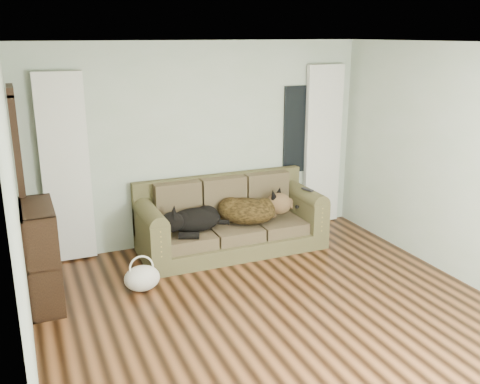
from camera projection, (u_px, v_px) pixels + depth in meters
name	position (u px, v px, depth m)	size (l,w,h in m)	color
floor	(289.00, 326.00, 5.09)	(5.00, 5.00, 0.00)	black
ceiling	(298.00, 44.00, 4.35)	(5.00, 5.00, 0.00)	white
wall_back	(200.00, 144.00, 6.92)	(4.50, 0.04, 2.60)	#B0BBAC
wall_left	(20.00, 232.00, 3.87)	(0.04, 5.00, 2.60)	#B0BBAC
curtain_left	(66.00, 169.00, 6.25)	(0.55, 0.08, 2.25)	silver
curtain_right	(323.00, 146.00, 7.57)	(0.55, 0.08, 2.25)	silver
window_pane	(300.00, 129.00, 7.41)	(0.50, 0.03, 1.20)	black
door_casing	(22.00, 191.00, 5.77)	(0.07, 0.60, 2.10)	black
sofa	(232.00, 216.00, 6.78)	(2.33, 1.01, 0.95)	brown
dog_black_lab	(193.00, 221.00, 6.53)	(0.67, 0.47, 0.28)	black
dog_shepherd	(250.00, 212.00, 6.82)	(0.79, 0.56, 0.35)	black
tv_remote	(307.00, 190.00, 6.95)	(0.05, 0.19, 0.02)	black
tote_bag	(142.00, 277.00, 5.76)	(0.39, 0.30, 0.28)	beige
bookshelf	(42.00, 258.00, 5.41)	(0.32, 0.84, 1.05)	black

